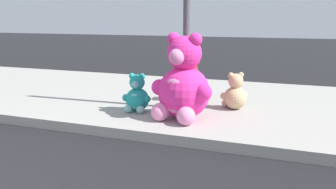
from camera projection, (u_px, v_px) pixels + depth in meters
The scene contains 6 objects.
sidewalk at pixel (150, 98), 7.17m from camera, with size 28.00×4.40×0.15m, color #9E9B93.
sign_pole at pixel (187, 5), 5.72m from camera, with size 0.56×0.11×3.20m.
plush_pink_large at pixel (183, 85), 5.38m from camera, with size 0.98×0.90×1.29m.
plush_teal at pixel (137, 96), 5.86m from camera, with size 0.48×0.43×0.62m.
plush_red at pixel (189, 85), 6.56m from camera, with size 0.51×0.55×0.73m.
plush_tan at pixel (235, 94), 6.02m from camera, with size 0.43×0.45×0.62m.
Camera 1 is at (2.81, -1.21, 1.65)m, focal length 38.61 mm.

